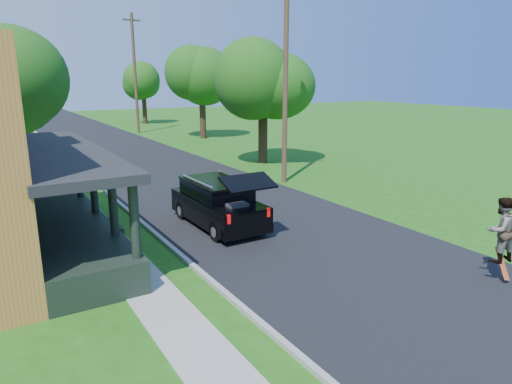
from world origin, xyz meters
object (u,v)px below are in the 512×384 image
skateboarder (500,230)px  tree_right_near (262,78)px  black_suv (218,203)px  utility_pole_near (285,84)px

skateboarder → tree_right_near: 18.95m
skateboarder → tree_right_near: tree_right_near is taller
black_suv → tree_right_near: (8.18, 10.08, 4.38)m
black_suv → skateboarder: 9.09m
black_suv → tree_right_near: 13.70m
skateboarder → utility_pole_near: (2.00, 12.77, 3.52)m
tree_right_near → utility_pole_near: (-1.99, -5.35, -0.28)m
utility_pole_near → black_suv: bearing=-145.4°
skateboarder → tree_right_near: size_ratio=0.23×
black_suv → utility_pole_near: 8.80m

